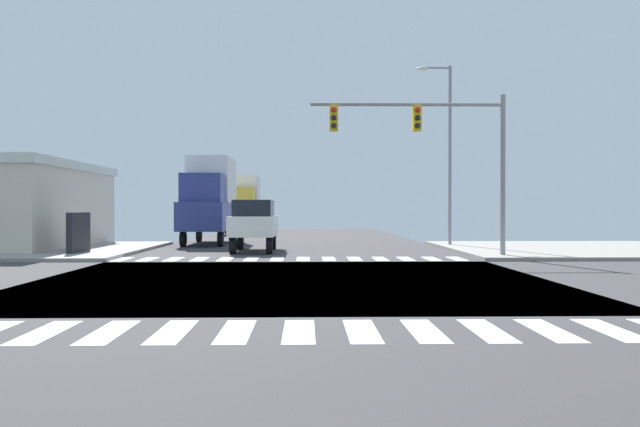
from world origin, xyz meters
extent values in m
cube|color=#3A3739|center=(0.00, 0.00, -0.03)|extent=(14.00, 90.00, 0.05)
cube|color=#3A3739|center=(0.00, 0.00, -0.03)|extent=(90.00, 12.00, 0.05)
cube|color=gray|center=(13.00, 12.00, 0.07)|extent=(12.00, 12.00, 0.14)
cube|color=gray|center=(-13.00, 12.00, 0.07)|extent=(12.00, 12.00, 0.14)
cube|color=silver|center=(-3.75, -7.30, 0.00)|extent=(0.50, 2.00, 0.01)
cube|color=silver|center=(-2.75, -7.30, 0.00)|extent=(0.50, 2.00, 0.01)
cube|color=silver|center=(-1.75, -7.30, 0.00)|extent=(0.50, 2.00, 0.01)
cube|color=silver|center=(-0.75, -7.30, 0.00)|extent=(0.50, 2.00, 0.01)
cube|color=silver|center=(0.25, -7.30, 0.00)|extent=(0.50, 2.00, 0.01)
cube|color=silver|center=(1.25, -7.30, 0.00)|extent=(0.50, 2.00, 0.01)
cube|color=silver|center=(2.25, -7.30, 0.00)|extent=(0.50, 2.00, 0.01)
cube|color=silver|center=(3.25, -7.30, 0.00)|extent=(0.50, 2.00, 0.01)
cube|color=silver|center=(4.25, -7.30, 0.00)|extent=(0.50, 2.00, 0.01)
cube|color=silver|center=(5.25, -7.30, 0.00)|extent=(0.50, 2.00, 0.01)
cube|color=silver|center=(-6.75, 7.30, 0.00)|extent=(0.50, 2.00, 0.01)
cube|color=silver|center=(-5.75, 7.30, 0.00)|extent=(0.50, 2.00, 0.01)
cube|color=silver|center=(-4.75, 7.30, 0.00)|extent=(0.50, 2.00, 0.01)
cube|color=silver|center=(-3.75, 7.30, 0.00)|extent=(0.50, 2.00, 0.01)
cube|color=silver|center=(-2.75, 7.30, 0.00)|extent=(0.50, 2.00, 0.01)
cube|color=silver|center=(-1.75, 7.30, 0.00)|extent=(0.50, 2.00, 0.01)
cube|color=silver|center=(-0.75, 7.30, 0.00)|extent=(0.50, 2.00, 0.01)
cube|color=silver|center=(0.25, 7.30, 0.00)|extent=(0.50, 2.00, 0.01)
cube|color=silver|center=(1.25, 7.30, 0.00)|extent=(0.50, 2.00, 0.01)
cube|color=silver|center=(2.25, 7.30, 0.00)|extent=(0.50, 2.00, 0.01)
cube|color=silver|center=(3.25, 7.30, 0.00)|extent=(0.50, 2.00, 0.01)
cube|color=silver|center=(4.25, 7.30, 0.00)|extent=(0.50, 2.00, 0.01)
cube|color=silver|center=(5.25, 7.30, 0.00)|extent=(0.50, 2.00, 0.01)
cube|color=silver|center=(6.25, 7.30, 0.00)|extent=(0.50, 2.00, 0.01)
cylinder|color=gray|center=(8.13, 7.52, 3.22)|extent=(0.20, 0.20, 6.44)
cylinder|color=gray|center=(4.33, 7.52, 6.04)|extent=(7.59, 0.14, 0.14)
cube|color=yellow|center=(4.71, 7.52, 5.49)|extent=(0.32, 0.40, 1.00)
sphere|color=red|center=(4.71, 7.28, 5.80)|extent=(0.22, 0.22, 0.22)
sphere|color=black|center=(4.71, 7.28, 5.49)|extent=(0.22, 0.22, 0.22)
sphere|color=black|center=(4.71, 7.28, 5.18)|extent=(0.22, 0.22, 0.22)
cube|color=yellow|center=(1.45, 7.52, 5.49)|extent=(0.32, 0.40, 1.00)
sphere|color=red|center=(1.45, 7.28, 5.80)|extent=(0.22, 0.22, 0.22)
sphere|color=black|center=(1.45, 7.28, 5.49)|extent=(0.22, 0.22, 0.22)
sphere|color=black|center=(1.45, 7.28, 5.18)|extent=(0.22, 0.22, 0.22)
cylinder|color=gray|center=(7.69, 14.82, 4.60)|extent=(0.16, 0.16, 9.21)
cylinder|color=gray|center=(6.99, 14.82, 9.11)|extent=(1.40, 0.10, 0.10)
ellipsoid|color=silver|center=(6.29, 14.82, 9.06)|extent=(0.60, 0.32, 0.20)
cube|color=black|center=(-9.15, 9.42, 0.90)|extent=(0.24, 2.20, 1.80)
cylinder|color=black|center=(-4.04, 35.78, 0.40)|extent=(0.26, 0.80, 0.80)
cylinder|color=black|center=(-5.96, 35.78, 0.40)|extent=(0.26, 0.80, 0.80)
cylinder|color=black|center=(-4.04, 40.68, 0.40)|extent=(0.26, 0.80, 0.80)
cylinder|color=black|center=(-5.96, 40.68, 0.40)|extent=(0.26, 0.80, 0.80)
cube|color=yellow|center=(-5.00, 38.23, 1.54)|extent=(2.40, 7.20, 1.49)
cube|color=white|center=(-5.00, 39.31, 3.57)|extent=(2.30, 4.18, 2.56)
cube|color=yellow|center=(-5.00, 36.07, 3.03)|extent=(2.11, 2.02, 1.49)
cylinder|color=black|center=(-1.22, 10.07, 0.37)|extent=(0.26, 0.74, 0.74)
cylinder|color=black|center=(-2.78, 10.07, 0.37)|extent=(0.26, 0.74, 0.74)
cylinder|color=black|center=(-1.22, 13.20, 0.37)|extent=(0.26, 0.74, 0.74)
cylinder|color=black|center=(-2.78, 13.20, 0.37)|extent=(0.26, 0.74, 0.74)
cube|color=silver|center=(-2.00, 11.64, 1.18)|extent=(1.96, 4.60, 0.88)
cube|color=black|center=(-2.00, 11.64, 1.98)|extent=(1.69, 3.22, 0.72)
cylinder|color=black|center=(-4.04, 15.48, 0.40)|extent=(0.26, 0.80, 0.80)
cylinder|color=black|center=(-5.96, 15.48, 0.40)|extent=(0.26, 0.80, 0.80)
cylinder|color=black|center=(-4.04, 20.38, 0.40)|extent=(0.26, 0.80, 0.80)
cylinder|color=black|center=(-5.96, 20.38, 0.40)|extent=(0.26, 0.80, 0.80)
cube|color=navy|center=(-5.00, 17.93, 1.54)|extent=(2.40, 7.20, 1.49)
cube|color=white|center=(-5.00, 19.01, 3.57)|extent=(2.30, 4.18, 2.56)
cube|color=navy|center=(-5.00, 15.77, 3.03)|extent=(2.11, 2.02, 1.49)
cylinder|color=black|center=(-4.28, 28.73, 0.34)|extent=(0.26, 0.68, 0.68)
cylinder|color=black|center=(-5.72, 28.73, 0.34)|extent=(0.26, 0.68, 0.68)
cylinder|color=black|center=(-4.28, 31.66, 0.34)|extent=(0.26, 0.68, 0.68)
cylinder|color=black|center=(-5.72, 31.66, 0.34)|extent=(0.26, 0.68, 0.68)
cube|color=black|center=(-5.00, 30.20, 1.01)|extent=(1.80, 4.30, 0.66)
cube|color=black|center=(-5.00, 30.20, 1.61)|extent=(1.55, 2.24, 0.54)
camera|label=1|loc=(0.36, -17.40, 1.95)|focal=35.78mm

